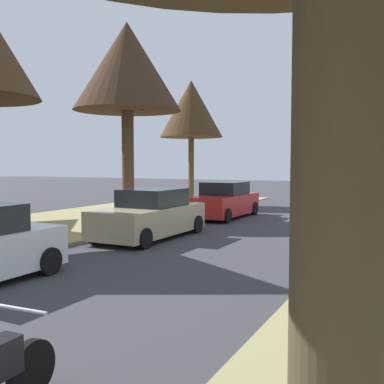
{
  "coord_description": "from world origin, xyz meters",
  "views": [
    {
      "loc": [
        5.58,
        0.02,
        2.41
      ],
      "look_at": [
        1.26,
        8.57,
        1.79
      ],
      "focal_mm": 42.26,
      "sensor_mm": 36.0,
      "label": 1
    }
  ],
  "objects_px": {
    "stop_sign_far": "(358,173)",
    "street_tree_left_mid_b": "(127,68)",
    "parked_sedan_tan": "(150,215)",
    "street_tree_left_far": "(191,109)",
    "parked_sedan_red": "(223,201)"
  },
  "relations": [
    {
      "from": "parked_sedan_tan",
      "to": "parked_sedan_red",
      "type": "distance_m",
      "value": 6.1
    },
    {
      "from": "stop_sign_far",
      "to": "street_tree_left_far",
      "type": "bearing_deg",
      "value": 135.81
    },
    {
      "from": "stop_sign_far",
      "to": "parked_sedan_red",
      "type": "distance_m",
      "value": 8.32
    },
    {
      "from": "stop_sign_far",
      "to": "parked_sedan_red",
      "type": "bearing_deg",
      "value": 139.35
    },
    {
      "from": "street_tree_left_mid_b",
      "to": "parked_sedan_red",
      "type": "bearing_deg",
      "value": 32.22
    },
    {
      "from": "parked_sedan_tan",
      "to": "stop_sign_far",
      "type": "bearing_deg",
      "value": 7.02
    },
    {
      "from": "stop_sign_far",
      "to": "street_tree_left_mid_b",
      "type": "distance_m",
      "value": 11.11
    },
    {
      "from": "stop_sign_far",
      "to": "street_tree_left_far",
      "type": "xyz_separation_m",
      "value": [
        -10.08,
        9.8,
        3.28
      ]
    },
    {
      "from": "street_tree_left_mid_b",
      "to": "parked_sedan_red",
      "type": "relative_size",
      "value": 1.89
    },
    {
      "from": "street_tree_left_far",
      "to": "parked_sedan_red",
      "type": "relative_size",
      "value": 1.59
    },
    {
      "from": "stop_sign_far",
      "to": "parked_sedan_red",
      "type": "xyz_separation_m",
      "value": [
        -6.22,
        5.34,
        -1.41
      ]
    },
    {
      "from": "street_tree_left_mid_b",
      "to": "street_tree_left_far",
      "type": "bearing_deg",
      "value": 92.85
    },
    {
      "from": "stop_sign_far",
      "to": "parked_sedan_tan",
      "type": "height_order",
      "value": "stop_sign_far"
    },
    {
      "from": "street_tree_left_mid_b",
      "to": "parked_sedan_tan",
      "type": "xyz_separation_m",
      "value": [
        3.55,
        -3.88,
        -5.73
      ]
    },
    {
      "from": "street_tree_left_far",
      "to": "parked_sedan_tan",
      "type": "height_order",
      "value": "street_tree_left_far"
    }
  ]
}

